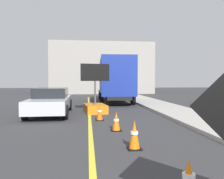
{
  "coord_description": "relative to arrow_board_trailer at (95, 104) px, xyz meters",
  "views": [
    {
      "loc": [
        -0.09,
        -0.22,
        1.73
      ],
      "look_at": [
        0.64,
        6.47,
        1.49
      ],
      "focal_mm": 35.97,
      "sensor_mm": 36.0,
      "label": 1
    }
  ],
  "objects": [
    {
      "name": "traffic_cone_curbside",
      "position": [
        0.11,
        -2.52,
        -0.12
      ],
      "size": [
        0.36,
        0.36,
        0.73
      ],
      "color": "black",
      "rests_on": "ground"
    },
    {
      "name": "arrow_board_trailer",
      "position": [
        0.0,
        0.0,
        0.0
      ],
      "size": [
        1.6,
        1.94,
        2.7
      ],
      "color": "orange",
      "rests_on": "ground"
    },
    {
      "name": "pickup_car",
      "position": [
        -2.34,
        -0.43,
        0.22
      ],
      "size": [
        2.08,
        4.97,
        1.38
      ],
      "color": "silver",
      "rests_on": "ground"
    },
    {
      "name": "highway_guide_sign",
      "position": [
        3.84,
        14.27,
        2.94
      ],
      "size": [
        2.79,
        0.29,
        5.0
      ],
      "color": "gray",
      "rests_on": "ground"
    },
    {
      "name": "lane_center_stripe",
      "position": [
        -0.32,
        -6.2,
        -0.48
      ],
      "size": [
        0.14,
        36.0,
        0.01
      ],
      "primitive_type": "cube",
      "color": "yellow",
      "rests_on": "ground"
    },
    {
      "name": "far_building_block",
      "position": [
        1.65,
        22.43,
        3.1
      ],
      "size": [
        14.36,
        9.5,
        7.16
      ],
      "primitive_type": "cube",
      "color": "gray",
      "rests_on": "ground"
    },
    {
      "name": "traffic_cone_far_lane",
      "position": [
        0.58,
        -4.69,
        -0.16
      ],
      "size": [
        0.36,
        0.36,
        0.66
      ],
      "color": "black",
      "rests_on": "ground"
    },
    {
      "name": "traffic_cone_near_sign",
      "position": [
        1.07,
        -9.31,
        -0.19
      ],
      "size": [
        0.36,
        0.36,
        0.59
      ],
      "color": "black",
      "rests_on": "ground"
    },
    {
      "name": "box_truck",
      "position": [
        1.83,
        5.94,
        1.41
      ],
      "size": [
        2.79,
        7.97,
        3.52
      ],
      "color": "black",
      "rests_on": "ground"
    },
    {
      "name": "traffic_cone_mid_lane",
      "position": [
        0.77,
        -6.85,
        -0.12
      ],
      "size": [
        0.36,
        0.36,
        0.74
      ],
      "color": "black",
      "rests_on": "ground"
    }
  ]
}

